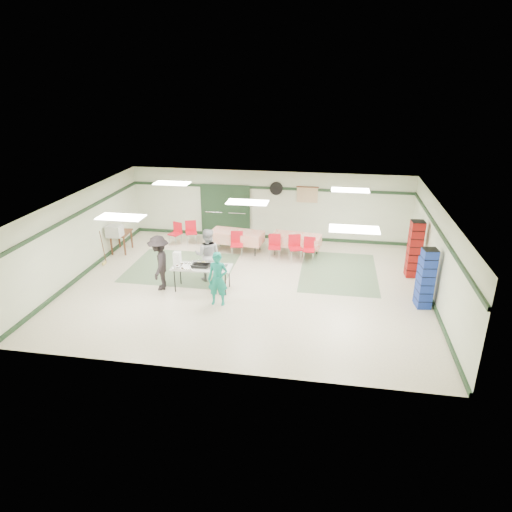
% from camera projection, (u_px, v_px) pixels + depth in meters
% --- Properties ---
extents(floor, '(11.00, 11.00, 0.00)m').
position_uv_depth(floor, '(248.00, 285.00, 14.30)').
color(floor, beige).
rests_on(floor, ground).
extents(ceiling, '(11.00, 11.00, 0.00)m').
position_uv_depth(ceiling, '(247.00, 202.00, 13.29)').
color(ceiling, silver).
rests_on(ceiling, wall_back).
extents(wall_back, '(11.00, 0.00, 11.00)m').
position_uv_depth(wall_back, '(269.00, 205.00, 17.91)').
color(wall_back, beige).
rests_on(wall_back, floor).
extents(wall_front, '(11.00, 0.00, 11.00)m').
position_uv_depth(wall_front, '(209.00, 318.00, 9.68)').
color(wall_front, beige).
rests_on(wall_front, floor).
extents(wall_left, '(0.00, 9.00, 9.00)m').
position_uv_depth(wall_left, '(80.00, 235.00, 14.64)').
color(wall_left, beige).
rests_on(wall_left, floor).
extents(wall_right, '(0.00, 9.00, 9.00)m').
position_uv_depth(wall_right, '(438.00, 256.00, 12.95)').
color(wall_right, beige).
rests_on(wall_right, floor).
extents(trim_back, '(11.00, 0.06, 0.10)m').
position_uv_depth(trim_back, '(269.00, 188.00, 17.62)').
color(trim_back, '#1C331E').
rests_on(trim_back, wall_back).
extents(baseboard_back, '(11.00, 0.06, 0.12)m').
position_uv_depth(baseboard_back, '(268.00, 236.00, 18.37)').
color(baseboard_back, '#1C331E').
rests_on(baseboard_back, floor).
extents(trim_left, '(0.06, 9.00, 0.10)m').
position_uv_depth(trim_left, '(77.00, 214.00, 14.38)').
color(trim_left, '#1C331E').
rests_on(trim_left, wall_back).
extents(baseboard_left, '(0.06, 9.00, 0.12)m').
position_uv_depth(baseboard_left, '(86.00, 272.00, 15.12)').
color(baseboard_left, '#1C331E').
rests_on(baseboard_left, floor).
extents(trim_right, '(0.06, 9.00, 0.10)m').
position_uv_depth(trim_right, '(440.00, 233.00, 12.70)').
color(trim_right, '#1C331E').
rests_on(trim_right, wall_back).
extents(baseboard_right, '(0.06, 9.00, 0.12)m').
position_uv_depth(baseboard_right, '(430.00, 297.00, 13.44)').
color(baseboard_right, '#1C331E').
rests_on(baseboard_right, floor).
extents(green_patch_a, '(3.50, 3.00, 0.01)m').
position_uv_depth(green_patch_a, '(182.00, 267.00, 15.60)').
color(green_patch_a, '#657E5C').
rests_on(green_patch_a, floor).
extents(green_patch_b, '(2.50, 3.50, 0.01)m').
position_uv_depth(green_patch_b, '(338.00, 272.00, 15.24)').
color(green_patch_b, '#657E5C').
rests_on(green_patch_b, floor).
extents(double_door_left, '(0.90, 0.06, 2.10)m').
position_uv_depth(double_door_left, '(214.00, 210.00, 18.31)').
color(double_door_left, gray).
rests_on(double_door_left, floor).
extents(double_door_right, '(0.90, 0.06, 2.10)m').
position_uv_depth(double_door_right, '(237.00, 212.00, 18.16)').
color(double_door_right, gray).
rests_on(double_door_right, floor).
extents(door_frame, '(2.00, 0.03, 2.15)m').
position_uv_depth(door_frame, '(225.00, 211.00, 18.22)').
color(door_frame, '#1C331E').
rests_on(door_frame, floor).
extents(wall_fan, '(0.50, 0.10, 0.50)m').
position_uv_depth(wall_fan, '(276.00, 188.00, 17.55)').
color(wall_fan, black).
rests_on(wall_fan, wall_back).
extents(scroll_banner, '(0.80, 0.02, 0.60)m').
position_uv_depth(scroll_banner, '(307.00, 195.00, 17.44)').
color(scroll_banner, '#D1B183').
rests_on(scroll_banner, wall_back).
extents(serving_table, '(1.82, 0.78, 0.76)m').
position_uv_depth(serving_table, '(202.00, 268.00, 13.76)').
color(serving_table, '#A9AAA5').
rests_on(serving_table, floor).
extents(sheet_tray_right, '(0.55, 0.42, 0.02)m').
position_uv_depth(sheet_tray_right, '(218.00, 267.00, 13.66)').
color(sheet_tray_right, silver).
rests_on(sheet_tray_right, serving_table).
extents(sheet_tray_mid, '(0.62, 0.48, 0.02)m').
position_uv_depth(sheet_tray_mid, '(200.00, 264.00, 13.89)').
color(sheet_tray_mid, silver).
rests_on(sheet_tray_mid, serving_table).
extents(sheet_tray_left, '(0.61, 0.47, 0.02)m').
position_uv_depth(sheet_tray_left, '(184.00, 267.00, 13.70)').
color(sheet_tray_left, silver).
rests_on(sheet_tray_left, serving_table).
extents(baking_pan, '(0.53, 0.34, 0.08)m').
position_uv_depth(baking_pan, '(201.00, 266.00, 13.72)').
color(baking_pan, black).
rests_on(baking_pan, serving_table).
extents(foam_box_stack, '(0.22, 0.20, 0.40)m').
position_uv_depth(foam_box_stack, '(177.00, 258.00, 13.84)').
color(foam_box_stack, white).
rests_on(foam_box_stack, serving_table).
extents(volunteer_teal, '(0.58, 0.38, 1.58)m').
position_uv_depth(volunteer_teal, '(218.00, 279.00, 12.85)').
color(volunteer_teal, '#128171').
rests_on(volunteer_teal, floor).
extents(volunteer_grey, '(0.89, 0.72, 1.71)m').
position_uv_depth(volunteer_grey, '(208.00, 255.00, 14.38)').
color(volunteer_grey, gray).
rests_on(volunteer_grey, floor).
extents(volunteer_dark, '(0.86, 1.21, 1.71)m').
position_uv_depth(volunteer_dark, '(159.00, 263.00, 13.78)').
color(volunteer_dark, black).
rests_on(volunteer_dark, floor).
extents(dining_table_a, '(1.83, 1.03, 0.77)m').
position_uv_depth(dining_table_a, '(296.00, 240.00, 16.51)').
color(dining_table_a, red).
rests_on(dining_table_a, floor).
extents(dining_table_b, '(2.00, 1.08, 0.77)m').
position_uv_depth(dining_table_b, '(237.00, 236.00, 16.85)').
color(dining_table_b, red).
rests_on(dining_table_b, floor).
extents(chair_a, '(0.54, 0.54, 0.93)m').
position_uv_depth(chair_a, '(295.00, 245.00, 16.00)').
color(chair_a, red).
rests_on(chair_a, floor).
extents(chair_b, '(0.47, 0.47, 0.91)m').
position_uv_depth(chair_b, '(275.00, 244.00, 16.11)').
color(chair_b, red).
rests_on(chair_b, floor).
extents(chair_c, '(0.42, 0.42, 0.88)m').
position_uv_depth(chair_c, '(309.00, 247.00, 15.93)').
color(chair_c, red).
rests_on(chair_c, floor).
extents(chair_d, '(0.51, 0.51, 0.94)m').
position_uv_depth(chair_d, '(237.00, 241.00, 16.32)').
color(chair_d, red).
rests_on(chair_d, floor).
extents(chair_loose_a, '(0.54, 0.54, 0.91)m').
position_uv_depth(chair_loose_a, '(191.00, 230.00, 17.59)').
color(chair_loose_a, red).
rests_on(chair_loose_a, floor).
extents(chair_loose_b, '(0.53, 0.53, 0.88)m').
position_uv_depth(chair_loose_b, '(176.00, 231.00, 17.49)').
color(chair_loose_b, red).
rests_on(chair_loose_b, floor).
extents(crate_stack_blue_a, '(0.44, 0.44, 1.76)m').
position_uv_depth(crate_stack_blue_a, '(426.00, 279.00, 12.64)').
color(crate_stack_blue_a, navy).
rests_on(crate_stack_blue_a, floor).
extents(crate_stack_red, '(0.44, 0.44, 1.88)m').
position_uv_depth(crate_stack_red, '(415.00, 249.00, 14.60)').
color(crate_stack_red, maroon).
rests_on(crate_stack_red, floor).
extents(crate_stack_blue_b, '(0.45, 0.45, 1.46)m').
position_uv_depth(crate_stack_blue_b, '(424.00, 281.00, 12.86)').
color(crate_stack_blue_b, navy).
rests_on(crate_stack_blue_b, floor).
extents(printer_table, '(0.68, 0.99, 0.74)m').
position_uv_depth(printer_table, '(121.00, 235.00, 16.78)').
color(printer_table, brown).
rests_on(printer_table, floor).
extents(office_printer, '(0.53, 0.46, 0.41)m').
position_uv_depth(office_printer, '(114.00, 231.00, 16.25)').
color(office_printer, '#B5B5B0').
rests_on(office_printer, printer_table).
extents(broom, '(0.05, 0.20, 1.21)m').
position_uv_depth(broom, '(103.00, 247.00, 15.65)').
color(broom, brown).
rests_on(broom, floor).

